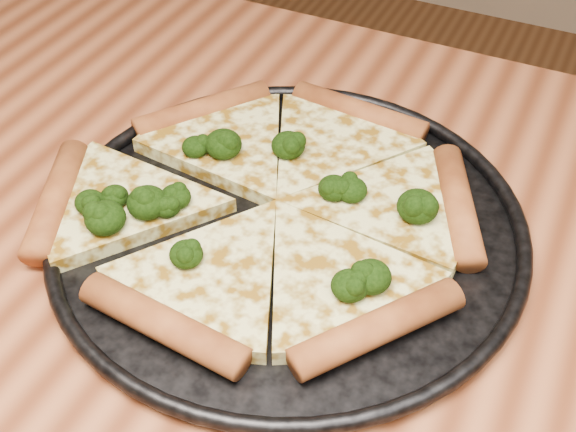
% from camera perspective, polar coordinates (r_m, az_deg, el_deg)
% --- Properties ---
extents(pizza_pan, '(0.37, 0.37, 0.02)m').
position_cam_1_polar(pizza_pan, '(0.58, -0.00, -0.59)').
color(pizza_pan, black).
rests_on(pizza_pan, dining_table).
extents(pizza, '(0.37, 0.32, 0.02)m').
position_cam_1_polar(pizza, '(0.59, -1.43, 1.08)').
color(pizza, '#DDDA87').
rests_on(pizza, pizza_pan).
extents(broccoli_florets, '(0.26, 0.17, 0.02)m').
position_cam_1_polar(broccoli_florets, '(0.57, -3.46, 1.15)').
color(broccoli_florets, black).
rests_on(broccoli_florets, pizza).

